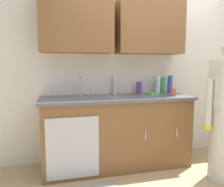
{
  "coord_description": "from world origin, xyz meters",
  "views": [
    {
      "loc": [
        -1.31,
        -2.08,
        1.34
      ],
      "look_at": [
        -0.65,
        0.55,
        1.0
      ],
      "focal_mm": 35.8,
      "sensor_mm": 36.0,
      "label": 1
    }
  ],
  "objects": [
    {
      "name": "sink",
      "position": [
        -0.96,
        0.71,
        0.93
      ],
      "size": [
        0.5,
        0.36,
        0.35
      ],
      "color": "#B7BABF",
      "rests_on": "counter_cabinet"
    },
    {
      "name": "counter_cabinet",
      "position": [
        -0.55,
        0.7,
        0.45
      ],
      "size": [
        1.9,
        0.62,
        0.9
      ],
      "color": "brown",
      "rests_on": "ground"
    },
    {
      "name": "countertop",
      "position": [
        -0.55,
        0.7,
        0.92
      ],
      "size": [
        1.96,
        0.66,
        0.04
      ],
      "primitive_type": "cube",
      "color": "#595960",
      "rests_on": "counter_cabinet"
    },
    {
      "name": "ground_plane",
      "position": [
        0.0,
        0.0,
        0.0
      ],
      "size": [
        9.0,
        9.0,
        0.0
      ],
      "primitive_type": "plane",
      "color": "tan"
    },
    {
      "name": "bottle_soap",
      "position": [
        -0.51,
        0.94,
        1.06
      ],
      "size": [
        0.07,
        0.07,
        0.25
      ],
      "primitive_type": "cylinder",
      "color": "silver",
      "rests_on": "countertop"
    },
    {
      "name": "knife_on_counter",
      "position": [
        -0.62,
        0.64,
        0.94
      ],
      "size": [
        0.11,
        0.23,
        0.01
      ],
      "primitive_type": "cube",
      "rotation": [
        0.0,
        0.0,
        5.07
      ],
      "color": "silver",
      "rests_on": "countertop"
    },
    {
      "name": "bottle_cleaner_spray",
      "position": [
        0.19,
        0.9,
        1.05
      ],
      "size": [
        0.08,
        0.08,
        0.23
      ],
      "primitive_type": "cylinder",
      "color": "#2D8C4C",
      "rests_on": "countertop"
    },
    {
      "name": "cup_by_sink",
      "position": [
        0.19,
        0.57,
        0.99
      ],
      "size": [
        0.08,
        0.08,
        0.1
      ],
      "primitive_type": "cylinder",
      "color": "#B24C47",
      "rests_on": "countertop"
    },
    {
      "name": "kitchen_wall_with_uppers",
      "position": [
        -0.14,
        0.99,
        1.48
      ],
      "size": [
        4.8,
        0.44,
        2.7
      ],
      "color": "silver",
      "rests_on": "ground"
    },
    {
      "name": "sponge",
      "position": [
        -0.03,
        0.7,
        0.96
      ],
      "size": [
        0.11,
        0.07,
        0.03
      ],
      "primitive_type": "cube",
      "color": "#4CBF4C",
      "rests_on": "countertop"
    },
    {
      "name": "bottle_dish_liquid",
      "position": [
        0.11,
        0.86,
        1.07
      ],
      "size": [
        0.07,
        0.07,
        0.26
      ],
      "primitive_type": "cylinder",
      "color": "silver",
      "rests_on": "countertop"
    },
    {
      "name": "bottle_water_tall",
      "position": [
        0.3,
        0.87,
        1.07
      ],
      "size": [
        0.07,
        0.07,
        0.26
      ],
      "primitive_type": "cylinder",
      "color": "#334CB2",
      "rests_on": "countertop"
    },
    {
      "name": "bottle_water_short",
      "position": [
        -0.16,
        0.9,
        1.03
      ],
      "size": [
        0.08,
        0.08,
        0.17
      ],
      "primitive_type": "cylinder",
      "color": "#66388C",
      "rests_on": "countertop"
    }
  ]
}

